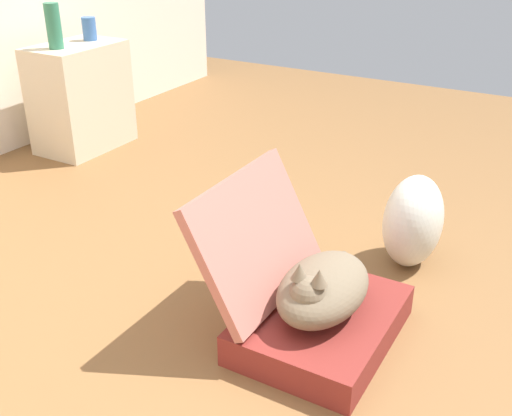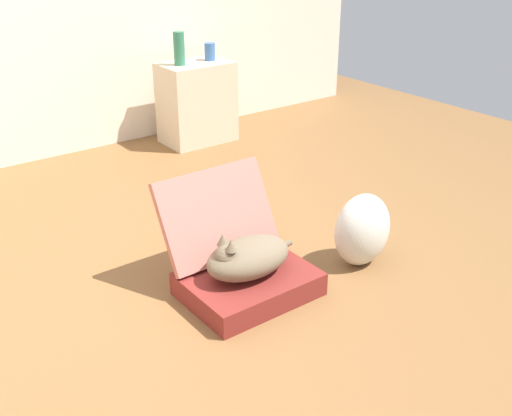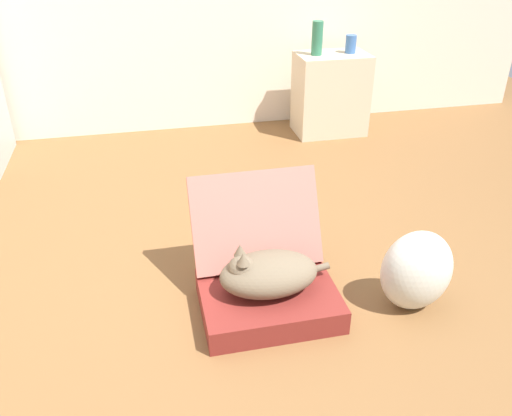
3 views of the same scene
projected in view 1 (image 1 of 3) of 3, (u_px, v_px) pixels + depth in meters
ground_plane at (219, 362)px, 2.06m from camera, size 7.68×7.68×0.00m
suitcase_base at (321, 324)px, 2.15m from camera, size 0.61×0.47×0.12m
suitcase_lid at (257, 237)px, 2.15m from camera, size 0.61×0.25×0.43m
cat at (322, 288)px, 2.08m from camera, size 0.52×0.28×0.24m
plastic_bag_white at (413, 221)px, 2.55m from camera, size 0.33×0.24×0.40m
side_table at (81, 97)px, 3.77m from camera, size 0.56×0.37×0.64m
vase_tall at (54, 26)px, 3.47m from camera, size 0.08×0.08×0.25m
vase_short at (89, 29)px, 3.71m from camera, size 0.08×0.08×0.14m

